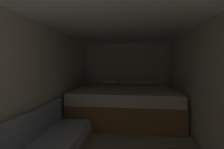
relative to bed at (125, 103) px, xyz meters
The scene contains 5 objects.
wall_back 1.23m from the bed, 90.00° to the left, with size 2.66×0.05×2.02m, color beige.
wall_left 2.22m from the bed, 127.79° to the right, with size 0.05×5.44×2.02m, color beige.
wall_right 2.22m from the bed, 52.21° to the right, with size 0.05×5.44×2.02m, color beige.
ceiling_slab 2.37m from the bed, 90.00° to the right, with size 2.66×5.44×0.05m, color white.
bed is the anchor object (origin of this frame).
Camera 1 is at (0.19, -0.46, 1.37)m, focal length 27.80 mm.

